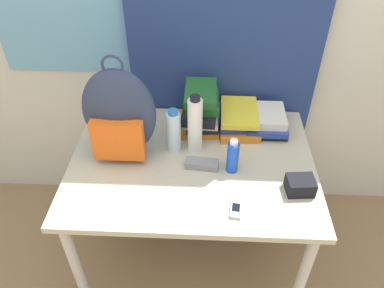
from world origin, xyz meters
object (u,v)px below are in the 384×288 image
at_px(book_stack_center, 237,119).
at_px(book_stack_right, 266,120).
at_px(backpack, 119,115).
at_px(sunglasses_case, 202,164).
at_px(sports_bottle, 195,125).
at_px(water_bottle, 174,131).
at_px(book_stack_left, 201,109).
at_px(cell_phone, 236,209).
at_px(camera_pouch, 300,185).
at_px(sunscreen_bottle, 233,156).

distance_m(book_stack_center, book_stack_right, 0.15).
bearing_deg(backpack, sunglasses_case, -13.63).
bearing_deg(sports_bottle, water_bottle, -177.33).
bearing_deg(book_stack_center, sports_bottle, -138.69).
height_order(water_bottle, sunglasses_case, water_bottle).
height_order(book_stack_left, cell_phone, book_stack_left).
xyz_separation_m(backpack, book_stack_left, (0.35, 0.22, -0.10)).
height_order(book_stack_center, water_bottle, water_bottle).
distance_m(water_bottle, camera_pouch, 0.61).
relative_size(book_stack_left, sports_bottle, 0.93).
bearing_deg(sports_bottle, book_stack_left, 83.39).
bearing_deg(sunscreen_bottle, sports_bottle, 141.37).
xyz_separation_m(book_stack_left, sports_bottle, (-0.02, -0.18, 0.04)).
xyz_separation_m(book_stack_left, book_stack_right, (0.34, 0.01, -0.06)).
bearing_deg(book_stack_left, sports_bottle, -96.61).
xyz_separation_m(book_stack_right, sports_bottle, (-0.36, -0.19, 0.10)).
bearing_deg(camera_pouch, book_stack_left, 134.88).
relative_size(book_stack_center, sunscreen_bottle, 1.62).
relative_size(book_stack_left, book_stack_right, 1.09).
height_order(book_stack_right, sunglasses_case, book_stack_right).
bearing_deg(book_stack_right, water_bottle, -157.24).
distance_m(cell_phone, camera_pouch, 0.30).
relative_size(water_bottle, sunscreen_bottle, 1.31).
bearing_deg(sports_bottle, book_stack_center, 41.31).
xyz_separation_m(backpack, sunglasses_case, (0.37, -0.09, -0.19)).
bearing_deg(water_bottle, book_stack_center, 31.51).
bearing_deg(water_bottle, sunscreen_bottle, -26.14).
bearing_deg(book_stack_right, sunscreen_bottle, -119.79).
distance_m(book_stack_right, camera_pouch, 0.45).
bearing_deg(sports_bottle, camera_pouch, -29.23).
height_order(book_stack_center, sunglasses_case, book_stack_center).
distance_m(book_stack_center, sports_bottle, 0.29).
height_order(book_stack_center, cell_phone, book_stack_center).
bearing_deg(book_stack_right, book_stack_left, -179.00).
xyz_separation_m(book_stack_center, sunglasses_case, (-0.17, -0.31, -0.03)).
bearing_deg(sports_bottle, sunscreen_bottle, -38.63).
distance_m(sports_bottle, sunglasses_case, 0.18).
distance_m(sunscreen_bottle, sunglasses_case, 0.15).
height_order(book_stack_right, water_bottle, water_bottle).
bearing_deg(backpack, book_stack_left, 31.25).
height_order(book_stack_left, book_stack_center, book_stack_left).
height_order(book_stack_center, sports_bottle, sports_bottle).
bearing_deg(book_stack_left, backpack, -148.75).
xyz_separation_m(book_stack_left, water_bottle, (-0.12, -0.19, 0.00)).
height_order(water_bottle, cell_phone, water_bottle).
relative_size(book_stack_right, cell_phone, 2.53).
bearing_deg(sunglasses_case, cell_phone, -59.76).
bearing_deg(cell_phone, sports_bottle, 115.95).
height_order(sports_bottle, camera_pouch, sports_bottle).
bearing_deg(book_stack_right, sports_bottle, -152.42).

